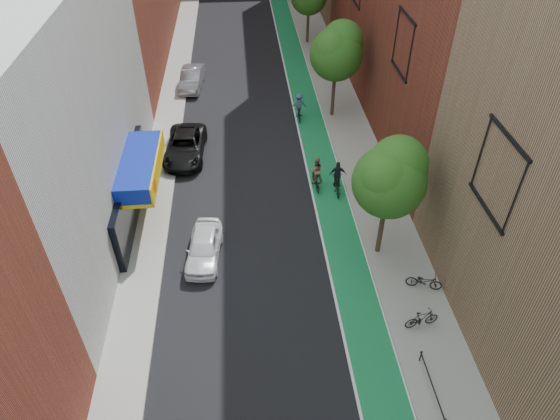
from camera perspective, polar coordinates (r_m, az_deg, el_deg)
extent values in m
cube|color=#136C3B|center=(38.14, 3.00, 12.00)|extent=(2.00, 68.00, 0.01)
cube|color=gray|center=(38.17, -12.36, 11.26)|extent=(2.00, 68.00, 0.15)
cube|color=gray|center=(38.50, 6.78, 12.16)|extent=(3.00, 68.00, 0.15)
cube|color=silver|center=(26.49, -27.29, 9.03)|extent=(8.00, 20.00, 12.00)
cylinder|color=#332619|center=(24.51, 11.49, -2.00)|extent=(0.24, 0.24, 3.30)
sphere|color=#224F15|center=(22.83, 12.36, 3.15)|extent=(3.36, 3.36, 3.36)
sphere|color=#224F15|center=(22.77, 13.39, 5.09)|extent=(2.64, 2.64, 2.64)
sphere|color=#224F15|center=(22.24, 11.97, 3.65)|extent=(2.40, 2.40, 2.40)
cylinder|color=#332619|center=(35.84, 6.10, 13.02)|extent=(0.24, 0.24, 3.47)
sphere|color=#224F15|center=(34.67, 6.44, 17.26)|extent=(3.53, 3.53, 3.53)
sphere|color=#224F15|center=(34.75, 7.13, 18.60)|extent=(2.77, 2.77, 2.77)
sphere|color=#224F15|center=(34.16, 6.07, 17.86)|extent=(2.52, 2.52, 2.52)
cylinder|color=#332619|center=(48.66, 3.20, 20.25)|extent=(0.24, 0.24, 3.19)
imported|color=white|center=(24.74, -8.68, -4.20)|extent=(1.92, 4.02, 1.32)
imported|color=black|center=(32.22, -10.79, 7.17)|extent=(2.64, 5.25, 1.42)
imported|color=gray|center=(40.98, -10.05, 14.60)|extent=(1.94, 4.50, 1.44)
imported|color=black|center=(29.06, 4.12, 3.45)|extent=(0.63, 1.78, 1.05)
imported|color=#947556|center=(28.78, 4.15, 4.59)|extent=(0.83, 0.67, 1.62)
imported|color=black|center=(28.86, 6.54, 2.82)|extent=(0.70, 1.79, 0.93)
imported|color=#212129|center=(28.53, 6.61, 4.07)|extent=(0.97, 0.44, 1.63)
imported|color=black|center=(35.86, 2.18, 11.02)|extent=(0.52, 1.68, 1.00)
imported|color=#3B526A|center=(35.64, 2.19, 12.02)|extent=(1.06, 0.63, 1.61)
imported|color=black|center=(22.40, 15.92, -11.87)|extent=(1.59, 0.68, 0.92)
imported|color=black|center=(23.94, 16.16, -7.80)|extent=(1.73, 1.04, 0.86)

